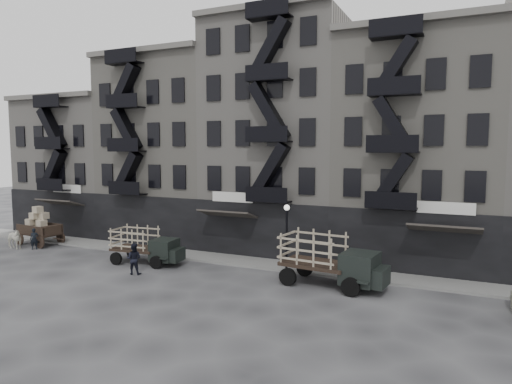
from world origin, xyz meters
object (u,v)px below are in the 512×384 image
at_px(horse, 13,239).
at_px(pedestrian_west, 34,239).
at_px(wagon, 38,223).
at_px(stake_truck_west, 146,243).
at_px(stake_truck_east, 330,257).
at_px(pedestrian_mid, 134,259).

height_order(horse, pedestrian_west, pedestrian_west).
bearing_deg(wagon, pedestrian_west, -44.83).
bearing_deg(stake_truck_west, horse, 177.99).
distance_m(stake_truck_east, pedestrian_west, 23.18).
bearing_deg(pedestrian_west, stake_truck_east, -37.81).
bearing_deg(stake_truck_west, pedestrian_west, 175.23).
bearing_deg(stake_truck_east, stake_truck_west, -172.38).
xyz_separation_m(stake_truck_west, pedestrian_mid, (0.99, -2.41, -0.43)).
bearing_deg(horse, stake_truck_east, -82.54).
height_order(wagon, stake_truck_east, wagon).
relative_size(stake_truck_east, pedestrian_mid, 3.15).
xyz_separation_m(wagon, stake_truck_east, (24.34, -1.04, -0.06)).
height_order(stake_truck_west, stake_truck_east, stake_truck_east).
bearing_deg(pedestrian_west, horse, 162.03).
bearing_deg(stake_truck_east, pedestrian_west, -172.66).
height_order(pedestrian_west, pedestrian_mid, pedestrian_mid).
bearing_deg(pedestrian_mid, wagon, -34.54).
xyz_separation_m(stake_truck_east, pedestrian_west, (-23.16, -0.38, -0.88)).
distance_m(pedestrian_west, pedestrian_mid, 11.75).
distance_m(horse, pedestrian_mid, 13.21).
distance_m(horse, stake_truck_east, 24.78).
bearing_deg(pedestrian_mid, horse, -25.60).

